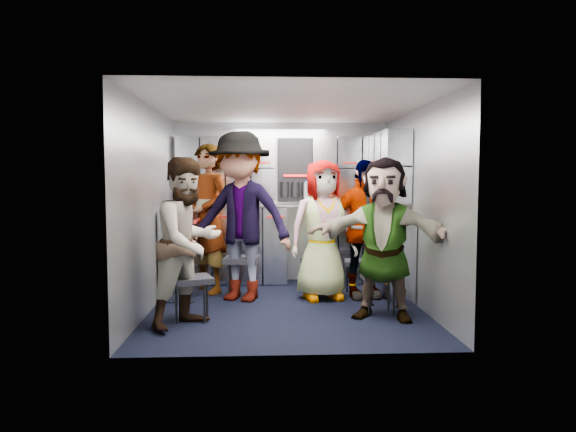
{
  "coord_description": "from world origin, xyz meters",
  "views": [
    {
      "loc": [
        -0.24,
        -5.34,
        1.34
      ],
      "look_at": [
        0.04,
        0.35,
        0.94
      ],
      "focal_mm": 32.0,
      "sensor_mm": 36.0,
      "label": 1
    }
  ],
  "objects_px": {
    "attendant_arc_d": "(363,229)",
    "attendant_arc_e": "(384,238)",
    "jump_seat_near_right": "(379,279)",
    "attendant_arc_c": "(323,230)",
    "jump_seat_mid_left": "(241,262)",
    "jump_seat_center": "(321,261)",
    "attendant_arc_a": "(189,242)",
    "attendant_arc_b": "(240,217)",
    "jump_seat_near_left": "(192,282)",
    "attendant_standing": "(207,218)",
    "jump_seat_mid_right": "(359,264)"
  },
  "relations": [
    {
      "from": "jump_seat_mid_left",
      "to": "attendant_arc_b",
      "type": "xyz_separation_m",
      "value": [
        0.0,
        -0.18,
        0.53
      ]
    },
    {
      "from": "jump_seat_mid_left",
      "to": "jump_seat_near_left",
      "type": "bearing_deg",
      "value": -113.22
    },
    {
      "from": "attendant_arc_e",
      "to": "attendant_arc_c",
      "type": "bearing_deg",
      "value": 141.47
    },
    {
      "from": "jump_seat_mid_left",
      "to": "attendant_arc_a",
      "type": "height_order",
      "value": "attendant_arc_a"
    },
    {
      "from": "attendant_arc_a",
      "to": "attendant_arc_c",
      "type": "relative_size",
      "value": 0.99
    },
    {
      "from": "jump_seat_mid_left",
      "to": "attendant_arc_d",
      "type": "relative_size",
      "value": 0.29
    },
    {
      "from": "attendant_arc_d",
      "to": "attendant_arc_e",
      "type": "distance_m",
      "value": 0.89
    },
    {
      "from": "jump_seat_near_right",
      "to": "attendant_arc_c",
      "type": "relative_size",
      "value": 0.25
    },
    {
      "from": "jump_seat_mid_left",
      "to": "attendant_arc_d",
      "type": "distance_m",
      "value": 1.44
    },
    {
      "from": "jump_seat_mid_right",
      "to": "attendant_arc_e",
      "type": "height_order",
      "value": "attendant_arc_e"
    },
    {
      "from": "attendant_arc_b",
      "to": "jump_seat_center",
      "type": "bearing_deg",
      "value": 35.1
    },
    {
      "from": "jump_seat_mid_right",
      "to": "attendant_arc_d",
      "type": "height_order",
      "value": "attendant_arc_d"
    },
    {
      "from": "jump_seat_near_right",
      "to": "attendant_arc_e",
      "type": "bearing_deg",
      "value": -90.0
    },
    {
      "from": "jump_seat_near_left",
      "to": "attendant_arc_a",
      "type": "bearing_deg",
      "value": -90.0
    },
    {
      "from": "attendant_standing",
      "to": "jump_seat_near_right",
      "type": "bearing_deg",
      "value": 14.44
    },
    {
      "from": "jump_seat_near_right",
      "to": "attendant_arc_a",
      "type": "relative_size",
      "value": 0.26
    },
    {
      "from": "jump_seat_center",
      "to": "jump_seat_mid_right",
      "type": "xyz_separation_m",
      "value": [
        0.46,
        0.04,
        -0.05
      ]
    },
    {
      "from": "jump_seat_near_left",
      "to": "jump_seat_mid_left",
      "type": "bearing_deg",
      "value": 66.78
    },
    {
      "from": "jump_seat_near_left",
      "to": "attendant_arc_b",
      "type": "distance_m",
      "value": 1.08
    },
    {
      "from": "jump_seat_near_left",
      "to": "attendant_arc_c",
      "type": "height_order",
      "value": "attendant_arc_c"
    },
    {
      "from": "jump_seat_mid_left",
      "to": "attendant_arc_e",
      "type": "height_order",
      "value": "attendant_arc_e"
    },
    {
      "from": "jump_seat_near_right",
      "to": "attendant_standing",
      "type": "height_order",
      "value": "attendant_standing"
    },
    {
      "from": "jump_seat_mid_right",
      "to": "attendant_standing",
      "type": "distance_m",
      "value": 1.88
    },
    {
      "from": "attendant_arc_b",
      "to": "jump_seat_mid_right",
      "type": "bearing_deg",
      "value": 32.54
    },
    {
      "from": "jump_seat_near_right",
      "to": "attendant_arc_d",
      "type": "xyz_separation_m",
      "value": [
        -0.04,
        0.7,
        0.43
      ]
    },
    {
      "from": "jump_seat_center",
      "to": "jump_seat_near_right",
      "type": "height_order",
      "value": "jump_seat_center"
    },
    {
      "from": "jump_seat_near_left",
      "to": "attendant_arc_d",
      "type": "distance_m",
      "value": 2.05
    },
    {
      "from": "jump_seat_mid_left",
      "to": "attendant_arc_c",
      "type": "height_order",
      "value": "attendant_arc_c"
    },
    {
      "from": "attendant_arc_a",
      "to": "attendant_arc_e",
      "type": "bearing_deg",
      "value": -45.46
    },
    {
      "from": "attendant_arc_c",
      "to": "attendant_arc_e",
      "type": "distance_m",
      "value": 0.98
    },
    {
      "from": "jump_seat_mid_left",
      "to": "attendant_standing",
      "type": "height_order",
      "value": "attendant_standing"
    },
    {
      "from": "jump_seat_center",
      "to": "jump_seat_mid_right",
      "type": "distance_m",
      "value": 0.46
    },
    {
      "from": "jump_seat_near_right",
      "to": "attendant_arc_d",
      "type": "height_order",
      "value": "attendant_arc_d"
    },
    {
      "from": "jump_seat_near_right",
      "to": "attendant_arc_b",
      "type": "relative_size",
      "value": 0.21
    },
    {
      "from": "jump_seat_center",
      "to": "attendant_arc_b",
      "type": "bearing_deg",
      "value": -167.74
    },
    {
      "from": "attendant_arc_e",
      "to": "attendant_standing",
      "type": "bearing_deg",
      "value": 166.81
    },
    {
      "from": "jump_seat_mid_right",
      "to": "attendant_arc_b",
      "type": "distance_m",
      "value": 1.52
    },
    {
      "from": "jump_seat_near_left",
      "to": "jump_seat_near_right",
      "type": "relative_size",
      "value": 1.13
    },
    {
      "from": "jump_seat_mid_left",
      "to": "attendant_arc_c",
      "type": "relative_size",
      "value": 0.29
    },
    {
      "from": "jump_seat_mid_left",
      "to": "jump_seat_center",
      "type": "bearing_deg",
      "value": 1.25
    },
    {
      "from": "attendant_arc_d",
      "to": "attendant_arc_e",
      "type": "bearing_deg",
      "value": -97.1
    },
    {
      "from": "attendant_arc_d",
      "to": "jump_seat_center",
      "type": "bearing_deg",
      "value": 153.17
    },
    {
      "from": "jump_seat_near_left",
      "to": "attendant_arc_a",
      "type": "relative_size",
      "value": 0.29
    },
    {
      "from": "attendant_arc_d",
      "to": "attendant_arc_c",
      "type": "bearing_deg",
      "value": 175.09
    },
    {
      "from": "attendant_arc_c",
      "to": "attendant_arc_d",
      "type": "bearing_deg",
      "value": -6.8
    },
    {
      "from": "attendant_arc_c",
      "to": "attendant_arc_d",
      "type": "distance_m",
      "value": 0.46
    },
    {
      "from": "attendant_standing",
      "to": "attendant_arc_c",
      "type": "bearing_deg",
      "value": 28.01
    },
    {
      "from": "attendant_arc_a",
      "to": "attendant_arc_b",
      "type": "relative_size",
      "value": 0.83
    },
    {
      "from": "jump_seat_near_left",
      "to": "jump_seat_near_right",
      "type": "distance_m",
      "value": 1.85
    },
    {
      "from": "jump_seat_center",
      "to": "attendant_arc_d",
      "type": "xyz_separation_m",
      "value": [
        0.46,
        -0.14,
        0.39
      ]
    }
  ]
}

